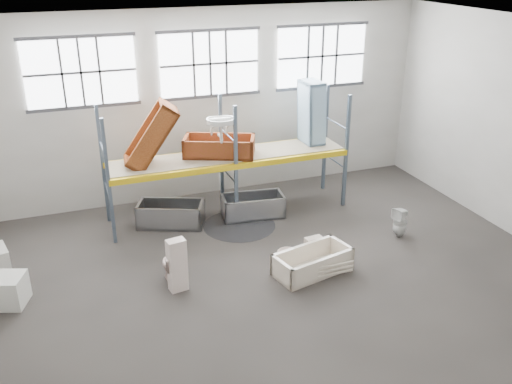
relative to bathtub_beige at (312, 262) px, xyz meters
name	(u,v)px	position (x,y,z in m)	size (l,w,h in m)	color
floor	(281,283)	(-0.76, -0.11, -0.29)	(12.00, 10.00, 0.10)	#45403C
ceiling	(286,29)	(-0.76, -0.11, 4.81)	(12.00, 10.00, 0.10)	silver
wall_back	(210,104)	(-0.76, 4.94, 2.26)	(12.00, 0.10, 5.00)	#A8A59B
wall_front	(460,322)	(-0.76, -5.16, 2.26)	(12.00, 0.10, 5.00)	#B9B6AD
window_left	(81,72)	(-3.96, 4.83, 3.36)	(2.60, 0.04, 1.60)	white
window_mid	(210,64)	(-0.76, 4.83, 3.36)	(2.60, 0.04, 1.60)	white
window_right	(322,56)	(2.44, 4.83, 3.36)	(2.60, 0.04, 1.60)	white
rack_upright_la	(109,183)	(-3.76, 2.79, 1.26)	(0.08, 0.08, 3.00)	slate
rack_upright_lb	(103,165)	(-3.76, 3.99, 1.26)	(0.08, 0.08, 3.00)	slate
rack_upright_ma	(236,166)	(-0.76, 2.79, 1.26)	(0.08, 0.08, 3.00)	slate
rack_upright_mb	(221,151)	(-0.76, 3.99, 1.26)	(0.08, 0.08, 3.00)	slate
rack_upright_ra	(346,152)	(2.24, 2.79, 1.26)	(0.08, 0.08, 3.00)	slate
rack_upright_rb	(325,138)	(2.24, 3.99, 1.26)	(0.08, 0.08, 3.00)	slate
rack_beam_front	(236,166)	(-0.76, 2.79, 1.26)	(6.00, 0.10, 0.14)	yellow
rack_beam_back	(221,151)	(-0.76, 3.99, 1.26)	(6.00, 0.10, 0.14)	yellow
shelf_deck	(228,155)	(-0.76, 3.39, 1.34)	(5.90, 1.10, 0.03)	gray
wet_patch	(239,225)	(-0.76, 2.59, -0.24)	(1.80, 1.80, 0.00)	black
bathtub_beige	(312,262)	(0.00, 0.00, 0.00)	(1.65, 0.78, 0.49)	beige
cistern_spare	(314,245)	(0.31, 0.60, 0.04)	(0.39, 0.19, 0.37)	beige
sink_in_tub	(288,255)	(-0.32, 0.58, -0.08)	(0.47, 0.47, 0.16)	beige
toilet_beige	(172,266)	(-2.86, 0.66, 0.12)	(0.41, 0.71, 0.73)	beige
cistern_tall	(177,265)	(-2.82, 0.33, 0.32)	(0.36, 0.24, 1.12)	silver
toilet_white	(400,222)	(2.65, 0.75, 0.13)	(0.33, 0.34, 0.74)	white
steel_tub_left	(171,214)	(-2.33, 3.22, 0.05)	(1.59, 0.74, 0.58)	#A0A2A7
steel_tub_right	(253,206)	(-0.26, 2.98, 0.04)	(1.56, 0.73, 0.57)	#AAADB3
rust_tub_flat	(219,147)	(-0.97, 3.44, 1.58)	(1.73, 0.81, 0.49)	maroon
rust_tub_tilted	(151,136)	(-2.64, 3.40, 2.05)	(1.68, 0.79, 0.47)	brown
sink_on_shelf	(221,141)	(-1.04, 3.00, 1.85)	(0.70, 0.54, 0.62)	silver
blue_tub_upright	(311,113)	(1.59, 3.58, 2.15)	(1.66, 0.78, 0.47)	#8AB1CE
bucket	(292,279)	(-0.61, -0.34, -0.08)	(0.28, 0.28, 0.32)	white
carton_near	(6,290)	(-6.02, 0.98, 0.06)	(0.70, 0.60, 0.60)	silver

